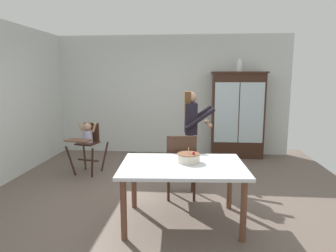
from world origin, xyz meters
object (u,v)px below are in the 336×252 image
(ceramic_vase, at_px, (239,66))
(adult_person, at_px, (191,125))
(high_chair_with_toddler, at_px, (87,139))
(birthday_cake, at_px, (188,158))
(china_cabinet, at_px, (237,115))
(dining_chair_far_side, at_px, (181,162))
(dining_table, at_px, (183,172))

(ceramic_vase, distance_m, adult_person, 2.15)
(high_chair_with_toddler, height_order, birthday_cake, high_chair_with_toddler)
(adult_person, xyz_separation_m, birthday_cake, (-0.01, -1.47, -0.17))
(china_cabinet, relative_size, birthday_cake, 6.71)
(dining_chair_far_side, bearing_deg, adult_person, -102.67)
(china_cabinet, height_order, ceramic_vase, ceramic_vase)
(adult_person, relative_size, dining_table, 0.99)
(birthday_cake, bearing_deg, dining_chair_far_side, 100.45)
(china_cabinet, distance_m, dining_chair_far_side, 2.73)
(china_cabinet, relative_size, ceramic_vase, 6.96)
(china_cabinet, distance_m, dining_table, 3.37)
(adult_person, relative_size, birthday_cake, 5.47)
(china_cabinet, height_order, adult_person, china_cabinet)
(dining_chair_far_side, bearing_deg, birthday_cake, 96.07)
(ceramic_vase, relative_size, high_chair_with_toddler, 0.28)
(adult_person, bearing_deg, china_cabinet, -36.68)
(high_chair_with_toddler, xyz_separation_m, adult_person, (1.89, -0.16, 0.31))
(ceramic_vase, bearing_deg, china_cabinet, -71.36)
(birthday_cake, distance_m, dining_chair_far_side, 0.67)
(birthday_cake, bearing_deg, dining_table, -122.76)
(high_chair_with_toddler, relative_size, dining_table, 0.62)
(dining_table, relative_size, birthday_cake, 5.50)
(adult_person, relative_size, dining_chair_far_side, 1.59)
(adult_person, bearing_deg, dining_table, 172.41)
(china_cabinet, distance_m, ceramic_vase, 1.05)
(china_cabinet, xyz_separation_m, ceramic_vase, (-0.00, 0.00, 1.05))
(dining_table, bearing_deg, ceramic_vase, 71.34)
(china_cabinet, xyz_separation_m, dining_table, (-1.08, -3.18, -0.30))
(china_cabinet, bearing_deg, high_chair_with_toddler, -153.46)
(dining_table, bearing_deg, china_cabinet, 71.30)
(dining_table, bearing_deg, birthday_cake, 57.24)
(ceramic_vase, bearing_deg, dining_chair_far_side, -114.49)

